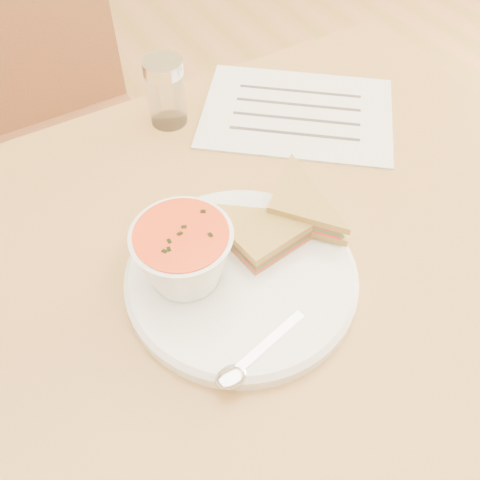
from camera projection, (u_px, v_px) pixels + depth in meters
floor at (237, 453)px, 1.23m from camera, size 5.00×6.00×0.01m
dining_table at (236, 385)px, 0.94m from camera, size 1.00×0.70×0.75m
chair_far at (62, 173)px, 1.09m from camera, size 0.45×0.45×1.00m
plate at (241, 278)px, 0.62m from camera, size 0.31×0.31×0.02m
soup_bowl at (184, 257)px, 0.58m from camera, size 0.14×0.14×0.08m
sandwich_half_a at (256, 270)px, 0.59m from camera, size 0.13×0.13×0.03m
sandwich_half_b at (266, 216)px, 0.63m from camera, size 0.14×0.14×0.03m
spoon at (266, 345)px, 0.55m from camera, size 0.17×0.07×0.01m
paper_menu at (297, 112)px, 0.82m from camera, size 0.36×0.35×0.00m
condiment_shaker at (166, 92)px, 0.77m from camera, size 0.06×0.06×0.10m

